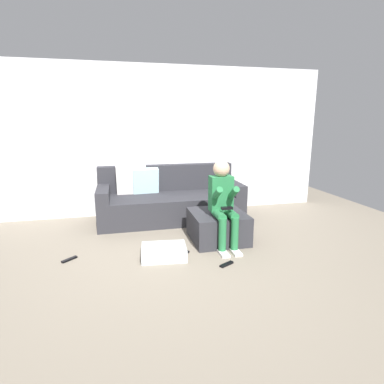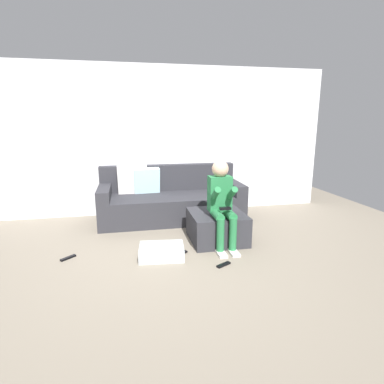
{
  "view_description": "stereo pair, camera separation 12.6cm",
  "coord_description": "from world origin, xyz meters",
  "px_view_note": "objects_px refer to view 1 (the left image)",
  "views": [
    {
      "loc": [
        -0.52,
        -3.19,
        1.58
      ],
      "look_at": [
        0.49,
        1.09,
        0.56
      ],
      "focal_mm": 28.88,
      "sensor_mm": 36.0,
      "label": 1
    },
    {
      "loc": [
        -0.4,
        -3.21,
        1.58
      ],
      "look_at": [
        0.49,
        1.09,
        0.56
      ],
      "focal_mm": 28.88,
      "sensor_mm": 36.0,
      "label": 2
    }
  ],
  "objects_px": {
    "remote_by_storage_bin": "(184,253)",
    "ottoman": "(218,226)",
    "storage_bin": "(164,252)",
    "remote_near_ottoman": "(227,264)",
    "remote_under_side_table": "(69,259)",
    "person_seated": "(223,199)",
    "couch_sectional": "(169,200)"
  },
  "relations": [
    {
      "from": "remote_by_storage_bin",
      "to": "ottoman",
      "type": "bearing_deg",
      "value": -5.42
    },
    {
      "from": "storage_bin",
      "to": "remote_near_ottoman",
      "type": "xyz_separation_m",
      "value": [
        0.65,
        -0.36,
        -0.06
      ]
    },
    {
      "from": "remote_under_side_table",
      "to": "ottoman",
      "type": "bearing_deg",
      "value": -35.47
    },
    {
      "from": "person_seated",
      "to": "remote_near_ottoman",
      "type": "bearing_deg",
      "value": -103.7
    },
    {
      "from": "couch_sectional",
      "to": "ottoman",
      "type": "height_order",
      "value": "couch_sectional"
    },
    {
      "from": "ottoman",
      "to": "remote_near_ottoman",
      "type": "relative_size",
      "value": 3.99
    },
    {
      "from": "couch_sectional",
      "to": "remote_under_side_table",
      "type": "height_order",
      "value": "couch_sectional"
    },
    {
      "from": "couch_sectional",
      "to": "storage_bin",
      "type": "distance_m",
      "value": 1.54
    },
    {
      "from": "couch_sectional",
      "to": "person_seated",
      "type": "bearing_deg",
      "value": -68.77
    },
    {
      "from": "remote_by_storage_bin",
      "to": "remote_under_side_table",
      "type": "relative_size",
      "value": 0.79
    },
    {
      "from": "remote_near_ottoman",
      "to": "remote_by_storage_bin",
      "type": "relative_size",
      "value": 1.23
    },
    {
      "from": "couch_sectional",
      "to": "ottoman",
      "type": "xyz_separation_m",
      "value": [
        0.49,
        -1.1,
        -0.11
      ]
    },
    {
      "from": "couch_sectional",
      "to": "storage_bin",
      "type": "relative_size",
      "value": 4.38
    },
    {
      "from": "person_seated",
      "to": "remote_under_side_table",
      "type": "distance_m",
      "value": 1.97
    },
    {
      "from": "remote_near_ottoman",
      "to": "remote_by_storage_bin",
      "type": "distance_m",
      "value": 0.57
    },
    {
      "from": "couch_sectional",
      "to": "storage_bin",
      "type": "xyz_separation_m",
      "value": [
        -0.3,
        -1.49,
        -0.24
      ]
    },
    {
      "from": "ottoman",
      "to": "person_seated",
      "type": "distance_m",
      "value": 0.46
    },
    {
      "from": "storage_bin",
      "to": "couch_sectional",
      "type": "bearing_deg",
      "value": 78.68
    },
    {
      "from": "ottoman",
      "to": "person_seated",
      "type": "relative_size",
      "value": 0.67
    },
    {
      "from": "storage_bin",
      "to": "remote_by_storage_bin",
      "type": "bearing_deg",
      "value": 9.24
    },
    {
      "from": "person_seated",
      "to": "remote_under_side_table",
      "type": "xyz_separation_m",
      "value": [
        -1.87,
        -0.04,
        -0.61
      ]
    },
    {
      "from": "person_seated",
      "to": "remote_by_storage_bin",
      "type": "relative_size",
      "value": 7.28
    },
    {
      "from": "storage_bin",
      "to": "remote_by_storage_bin",
      "type": "relative_size",
      "value": 3.45
    },
    {
      "from": "couch_sectional",
      "to": "remote_under_side_table",
      "type": "relative_size",
      "value": 12.0
    },
    {
      "from": "ottoman",
      "to": "remote_by_storage_bin",
      "type": "relative_size",
      "value": 4.9
    },
    {
      "from": "ottoman",
      "to": "remote_near_ottoman",
      "type": "height_order",
      "value": "ottoman"
    },
    {
      "from": "storage_bin",
      "to": "person_seated",
      "type": "bearing_deg",
      "value": 14.94
    },
    {
      "from": "remote_near_ottoman",
      "to": "storage_bin",
      "type": "bearing_deg",
      "value": 122.72
    },
    {
      "from": "remote_under_side_table",
      "to": "storage_bin",
      "type": "bearing_deg",
      "value": -51.28
    },
    {
      "from": "couch_sectional",
      "to": "ottoman",
      "type": "bearing_deg",
      "value": -65.81
    },
    {
      "from": "couch_sectional",
      "to": "remote_under_side_table",
      "type": "bearing_deg",
      "value": -136.46
    },
    {
      "from": "ottoman",
      "to": "remote_near_ottoman",
      "type": "distance_m",
      "value": 0.79
    }
  ]
}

